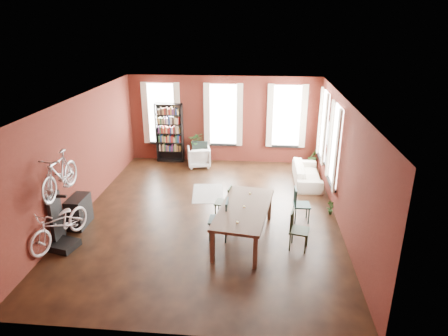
# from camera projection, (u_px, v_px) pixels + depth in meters

# --- Properties ---
(room) EXTENTS (9.00, 9.04, 3.22)m
(room) POSITION_uv_depth(u_px,v_px,m) (219.00, 135.00, 10.89)
(room) COLOR black
(room) RESTS_ON ground
(dining_table) EXTENTS (1.49, 2.64, 0.85)m
(dining_table) POSITION_uv_depth(u_px,v_px,m) (244.00, 223.00, 9.74)
(dining_table) COLOR brown
(dining_table) RESTS_ON ground
(dining_chair_a) EXTENTS (0.48, 0.48, 1.04)m
(dining_chair_a) POSITION_uv_depth(u_px,v_px,m) (219.00, 220.00, 9.72)
(dining_chair_a) COLOR #183536
(dining_chair_a) RESTS_ON ground
(dining_chair_b) EXTENTS (0.48, 0.48, 0.92)m
(dining_chair_b) POSITION_uv_depth(u_px,v_px,m) (223.00, 202.00, 10.77)
(dining_chair_b) COLOR black
(dining_chair_b) RESTS_ON ground
(dining_chair_c) EXTENTS (0.53, 0.53, 0.95)m
(dining_chair_c) POSITION_uv_depth(u_px,v_px,m) (299.00, 230.00, 9.31)
(dining_chair_c) COLOR #1E2F1B
(dining_chair_c) RESTS_ON ground
(dining_chair_d) EXTENTS (0.45, 0.45, 0.94)m
(dining_chair_d) POSITION_uv_depth(u_px,v_px,m) (302.00, 205.00, 10.59)
(dining_chair_d) COLOR #1A3936
(dining_chair_d) RESTS_ON ground
(bookshelf) EXTENTS (1.00, 0.32, 2.20)m
(bookshelf) POSITION_uv_depth(u_px,v_px,m) (170.00, 133.00, 14.88)
(bookshelf) COLOR black
(bookshelf) RESTS_ON ground
(white_armchair) EXTENTS (0.93, 0.89, 0.81)m
(white_armchair) POSITION_uv_depth(u_px,v_px,m) (199.00, 156.00, 14.56)
(white_armchair) COLOR silver
(white_armchair) RESTS_ON ground
(cream_sofa) EXTENTS (0.61, 2.08, 0.81)m
(cream_sofa) POSITION_uv_depth(u_px,v_px,m) (307.00, 171.00, 13.11)
(cream_sofa) COLOR beige
(cream_sofa) RESTS_ON ground
(striped_rug) EXTENTS (1.09, 1.58, 0.01)m
(striped_rug) POSITION_uv_depth(u_px,v_px,m) (208.00, 193.00, 12.41)
(striped_rug) COLOR black
(striped_rug) RESTS_ON ground
(bike_trainer) EXTENTS (0.67, 0.67, 0.16)m
(bike_trainer) POSITION_uv_depth(u_px,v_px,m) (64.00, 245.00, 9.44)
(bike_trainer) COLOR black
(bike_trainer) RESTS_ON ground
(bike_wall_rack) EXTENTS (0.16, 0.60, 1.30)m
(bike_wall_rack) POSITION_uv_depth(u_px,v_px,m) (56.00, 219.00, 9.48)
(bike_wall_rack) COLOR black
(bike_wall_rack) RESTS_ON ground
(console_table) EXTENTS (0.40, 0.80, 0.80)m
(console_table) POSITION_uv_depth(u_px,v_px,m) (79.00, 211.00, 10.39)
(console_table) COLOR black
(console_table) RESTS_ON ground
(plant_stand) EXTENTS (0.33, 0.33, 0.53)m
(plant_stand) POSITION_uv_depth(u_px,v_px,m) (197.00, 155.00, 15.05)
(plant_stand) COLOR black
(plant_stand) RESTS_ON ground
(plant_by_sofa) EXTENTS (0.62, 0.83, 0.33)m
(plant_by_sofa) POSITION_uv_depth(u_px,v_px,m) (313.00, 162.00, 14.62)
(plant_by_sofa) COLOR #325823
(plant_by_sofa) RESTS_ON ground
(plant_small) EXTENTS (0.38, 0.46, 0.15)m
(plant_small) POSITION_uv_depth(u_px,v_px,m) (330.00, 212.00, 11.09)
(plant_small) COLOR #275823
(plant_small) RESTS_ON ground
(bicycle_floor) EXTENTS (0.88, 1.11, 1.85)m
(bicycle_floor) POSITION_uv_depth(u_px,v_px,m) (57.00, 207.00, 9.09)
(bicycle_floor) COLOR beige
(bicycle_floor) RESTS_ON bike_trainer
(bicycle_hung) EXTENTS (0.47, 1.00, 1.66)m
(bicycle_hung) POSITION_uv_depth(u_px,v_px,m) (57.00, 161.00, 8.93)
(bicycle_hung) COLOR #A5A8AD
(bicycle_hung) RESTS_ON bike_wall_rack
(plant_on_stand) EXTENTS (0.59, 0.65, 0.50)m
(plant_on_stand) POSITION_uv_depth(u_px,v_px,m) (197.00, 142.00, 14.85)
(plant_on_stand) COLOR #275B24
(plant_on_stand) RESTS_ON plant_stand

